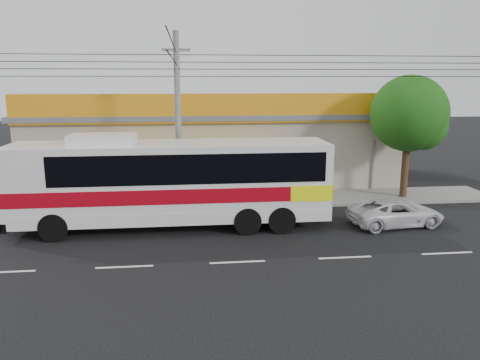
# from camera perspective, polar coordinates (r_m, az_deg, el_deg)

# --- Properties ---
(ground) EXTENTS (120.00, 120.00, 0.00)m
(ground) POSITION_cam_1_polar(r_m,az_deg,el_deg) (19.43, -1.09, -7.22)
(ground) COLOR black
(ground) RESTS_ON ground
(sidewalk) EXTENTS (30.00, 3.20, 0.15)m
(sidewalk) POSITION_cam_1_polar(r_m,az_deg,el_deg) (25.13, -2.35, -2.53)
(sidewalk) COLOR gray
(sidewalk) RESTS_ON ground
(lane_markings) EXTENTS (50.00, 0.12, 0.01)m
(lane_markings) POSITION_cam_1_polar(r_m,az_deg,el_deg) (17.10, -0.31, -9.99)
(lane_markings) COLOR silver
(lane_markings) RESTS_ON ground
(storefront_building) EXTENTS (22.60, 9.20, 5.70)m
(storefront_building) POSITION_cam_1_polar(r_m,az_deg,el_deg) (30.13, -3.14, 4.24)
(storefront_building) COLOR #A29783
(storefront_building) RESTS_ON ground
(coach_bus) EXTENTS (13.61, 2.93, 4.19)m
(coach_bus) POSITION_cam_1_polar(r_m,az_deg,el_deg) (20.52, -7.73, 0.23)
(coach_bus) COLOR silver
(coach_bus) RESTS_ON ground
(motorbike_red) EXTENTS (1.78, 1.09, 0.88)m
(motorbike_red) POSITION_cam_1_polar(r_m,az_deg,el_deg) (24.55, -14.13, -2.01)
(motorbike_red) COLOR maroon
(motorbike_red) RESTS_ON sidewalk
(motorbike_dark) EXTENTS (2.06, 1.03, 1.19)m
(motorbike_dark) POSITION_cam_1_polar(r_m,az_deg,el_deg) (25.05, -21.02, -1.81)
(motorbike_dark) COLOR black
(motorbike_dark) RESTS_ON sidewalk
(white_car) EXTENTS (4.46, 2.47, 1.18)m
(white_car) POSITION_cam_1_polar(r_m,az_deg,el_deg) (22.18, 18.48, -3.79)
(white_car) COLOR silver
(white_car) RESTS_ON ground
(utility_pole) EXTENTS (34.00, 14.00, 8.64)m
(utility_pole) POSITION_cam_1_polar(r_m,az_deg,el_deg) (22.47, -7.74, 13.79)
(utility_pole) COLOR #60605E
(utility_pole) RESTS_ON ground
(tree_near) EXTENTS (4.04, 4.04, 6.71)m
(tree_near) POSITION_cam_1_polar(r_m,az_deg,el_deg) (26.55, 20.20, 7.30)
(tree_near) COLOR black
(tree_near) RESTS_ON ground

